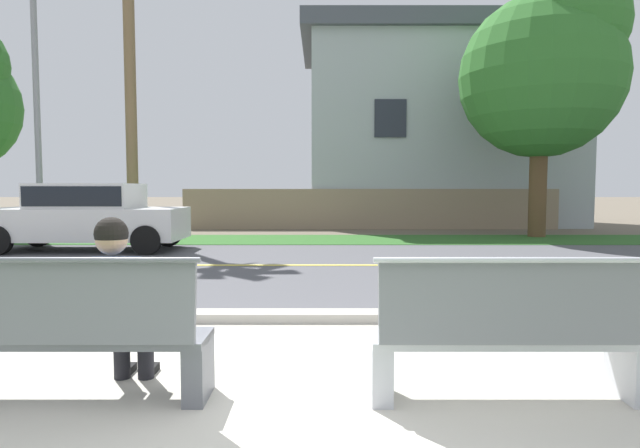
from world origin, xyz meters
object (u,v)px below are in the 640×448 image
Objects in this scene: seated_person_blue at (121,299)px; shade_tree_left at (550,64)px; bench_right at (511,337)px; car_white_near at (91,213)px; streetlamp at (43,83)px; bench_left at (71,336)px.

shade_tree_left is at bearing 56.30° from seated_person_blue.
car_white_near is at bearing 126.98° from bench_right.
bench_right is 14.61m from streetlamp.
bench_left is at bearing -62.14° from streetlamp.
car_white_near reaches higher than seated_person_blue.
bench_right is 2.68m from seated_person_blue.
car_white_near is at bearing -164.56° from shade_tree_left.
bench_left is 0.43× the size of car_white_near.
car_white_near is at bearing -46.40° from streetlamp.
streetlamp is at bearing 119.35° from seated_person_blue.
bench_right is at bearing -51.53° from streetlamp.
bench_left is 0.39m from seated_person_blue.
bench_left is 13.06m from streetlamp.
bench_left is 0.25× the size of streetlamp.
seated_person_blue is at bearing -65.40° from car_white_near.
bench_left is at bearing -148.23° from seated_person_blue.
shade_tree_left is at bearing 15.44° from car_white_near.
bench_right is at bearing -113.56° from shade_tree_left.
shade_tree_left reaches higher than bench_right.
seated_person_blue is at bearing -60.65° from streetlamp.
car_white_near is at bearing 114.60° from seated_person_blue.
bench_left is 1.00× the size of bench_right.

